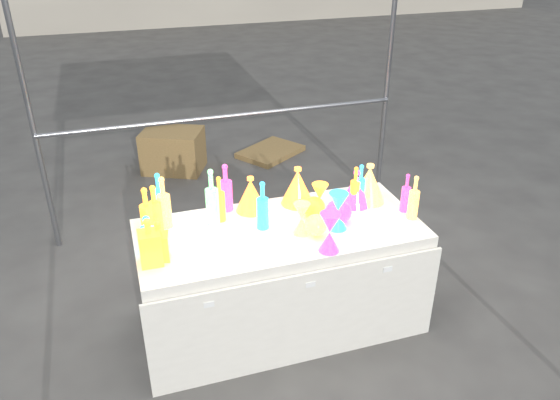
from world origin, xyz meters
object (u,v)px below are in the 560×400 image
object	(u,v)px
display_table	(280,277)
bottle_0	(147,211)
cardboard_box_closed	(173,151)
decanter_0	(150,241)
lampshade_0	(298,186)

from	to	relation	value
display_table	bottle_0	bearing A→B (deg)	166.91
cardboard_box_closed	bottle_0	size ratio (longest dim) A/B	1.92
display_table	cardboard_box_closed	xyz separation A→B (m)	(-0.34, 2.75, -0.15)
display_table	bottle_0	xyz separation A→B (m)	(-0.79, 0.18, 0.54)
decanter_0	lampshade_0	size ratio (longest dim) A/B	1.09
display_table	decanter_0	size ratio (longest dim) A/B	6.31
bottle_0	lampshade_0	xyz separation A→B (m)	(1.01, 0.10, -0.03)
bottle_0	decanter_0	distance (m)	0.32
display_table	decanter_0	world-z (taller)	decanter_0
display_table	bottle_0	size ratio (longest dim) A/B	5.70
lampshade_0	cardboard_box_closed	bearing A→B (deg)	82.60
cardboard_box_closed	lampshade_0	xyz separation A→B (m)	(0.55, -2.46, 0.66)
display_table	decanter_0	bearing A→B (deg)	-170.35
cardboard_box_closed	decanter_0	bearing A→B (deg)	-74.42
cardboard_box_closed	decanter_0	distance (m)	3.00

